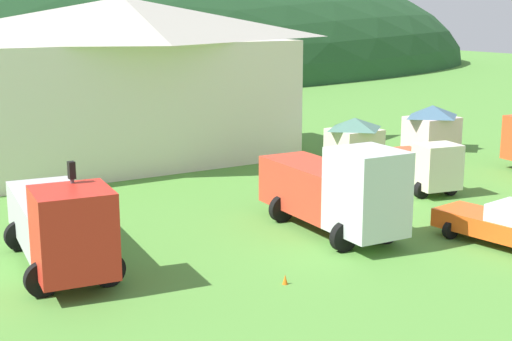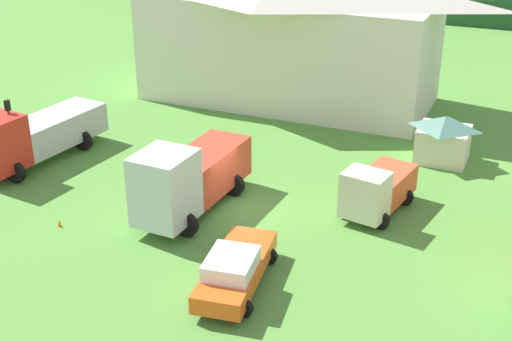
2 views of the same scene
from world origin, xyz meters
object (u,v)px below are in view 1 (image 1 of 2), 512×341
(depot_building, at_px, (125,79))
(traffic_cone_near_pickup, at_px, (285,284))
(light_truck_cream, at_px, (422,166))
(traffic_light_west, at_px, (74,208))
(play_shed_pink, at_px, (432,127))
(play_shed_cream, at_px, (354,139))
(crane_truck_red, at_px, (60,223))
(service_pickup_orange, at_px, (510,225))
(tow_truck_silver, at_px, (337,189))

(depot_building, distance_m, traffic_cone_near_pickup, 21.19)
(depot_building, height_order, traffic_cone_near_pickup, depot_building)
(light_truck_cream, xyz_separation_m, traffic_light_west, (-18.08, -3.03, 1.22))
(play_shed_pink, bearing_deg, play_shed_cream, -178.88)
(crane_truck_red, bearing_deg, service_pickup_orange, 73.22)
(depot_building, xyz_separation_m, traffic_light_west, (-8.55, -16.67, -2.33))
(traffic_light_west, bearing_deg, depot_building, 62.84)
(service_pickup_orange, bearing_deg, crane_truck_red, -121.60)
(depot_building, distance_m, tow_truck_silver, 17.36)
(depot_building, relative_size, light_truck_cream, 4.12)
(play_shed_pink, bearing_deg, traffic_light_west, -158.22)
(service_pickup_orange, bearing_deg, depot_building, -172.26)
(light_truck_cream, xyz_separation_m, service_pickup_orange, (-3.35, -7.99, -0.39))
(play_shed_cream, relative_size, tow_truck_silver, 0.38)
(tow_truck_silver, relative_size, traffic_light_west, 1.86)
(light_truck_cream, relative_size, traffic_light_west, 1.22)
(play_shed_pink, height_order, traffic_light_west, traffic_light_west)
(play_shed_pink, relative_size, crane_truck_red, 0.37)
(service_pickup_orange, bearing_deg, play_shed_pink, 135.37)
(play_shed_pink, distance_m, light_truck_cream, 10.89)
(play_shed_cream, distance_m, traffic_cone_near_pickup, 20.07)
(tow_truck_silver, relative_size, service_pickup_orange, 1.32)
(play_shed_cream, height_order, traffic_cone_near_pickup, play_shed_cream)
(depot_building, bearing_deg, service_pickup_orange, -74.05)
(crane_truck_red, relative_size, light_truck_cream, 1.70)
(service_pickup_orange, bearing_deg, play_shed_cream, 153.31)
(depot_building, bearing_deg, tow_truck_silver, -84.27)
(play_shed_cream, xyz_separation_m, light_truck_cream, (-1.75, -7.27, -0.08))
(service_pickup_orange, relative_size, traffic_light_west, 1.41)
(play_shed_pink, height_order, tow_truck_silver, tow_truck_silver)
(crane_truck_red, relative_size, tow_truck_silver, 1.11)
(play_shed_cream, xyz_separation_m, traffic_light_west, (-19.83, -10.30, 1.14))
(light_truck_cream, bearing_deg, traffic_cone_near_pickup, -51.39)
(service_pickup_orange, distance_m, traffic_cone_near_pickup, 9.28)
(play_shed_cream, bearing_deg, service_pickup_orange, -108.49)
(crane_truck_red, xyz_separation_m, service_pickup_orange, (14.77, -6.39, -0.77))
(light_truck_cream, bearing_deg, play_shed_pink, 142.86)
(service_pickup_orange, bearing_deg, traffic_light_west, -116.80)
(play_shed_cream, distance_m, service_pickup_orange, 16.09)
(play_shed_cream, height_order, tow_truck_silver, tow_truck_silver)
(traffic_light_west, xyz_separation_m, traffic_cone_near_pickup, (5.57, -3.76, -2.44))
(depot_building, xyz_separation_m, traffic_cone_near_pickup, (-2.98, -20.43, -4.77))
(play_shed_pink, relative_size, tow_truck_silver, 0.41)
(play_shed_cream, bearing_deg, play_shed_pink, 1.12)
(play_shed_cream, bearing_deg, traffic_cone_near_pickup, -135.42)
(crane_truck_red, height_order, light_truck_cream, crane_truck_red)
(traffic_light_west, height_order, traffic_cone_near_pickup, traffic_light_west)
(play_shed_cream, bearing_deg, depot_building, 150.53)
(play_shed_cream, relative_size, traffic_light_west, 0.72)
(play_shed_cream, relative_size, traffic_cone_near_pickup, 4.40)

